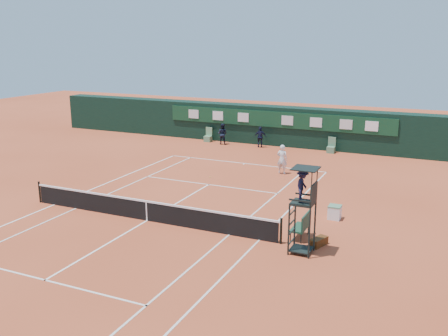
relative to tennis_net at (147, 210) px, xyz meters
The scene contains 14 objects.
ground 0.51m from the tennis_net, ahead, with size 90.00×90.00×0.00m, color #C04F2D.
court_lines 0.50m from the tennis_net, ahead, with size 11.05×23.85×0.01m.
tennis_net is the anchor object (origin of this frame).
back_wall 18.77m from the tennis_net, 90.00° to the left, with size 40.00×1.65×3.00m.
linesman_chair_left 18.33m from the tennis_net, 107.46° to the left, with size 0.55×0.50×1.15m.
linesman_chair_right 18.05m from the tennis_net, 75.57° to the left, with size 0.55×0.50×1.15m.
umpire_chair 7.65m from the tennis_net, ahead, with size 0.96×0.95×3.42m.
player_bench 7.09m from the tennis_net, ahead, with size 0.56×1.20×1.10m.
tennis_bag 7.87m from the tennis_net, ahead, with size 0.37×0.86×0.32m, color black.
cooler 8.63m from the tennis_net, 26.08° to the left, with size 0.57×0.57×0.65m.
tennis_ball 7.82m from the tennis_net, 94.32° to the left, with size 0.06×0.06×0.06m, color #B5D431.
player 10.88m from the tennis_net, 73.73° to the left, with size 0.66×0.44×1.82m, color silver.
ball_kid_left 17.47m from the tennis_net, 103.26° to the left, with size 0.80×0.63×1.65m, color black.
ball_kid_right 17.18m from the tennis_net, 92.93° to the left, with size 0.93×0.39×1.59m, color black.
Camera 1 is at (12.10, -18.10, 8.06)m, focal length 40.00 mm.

